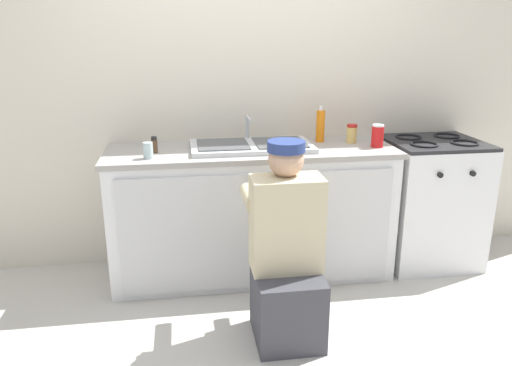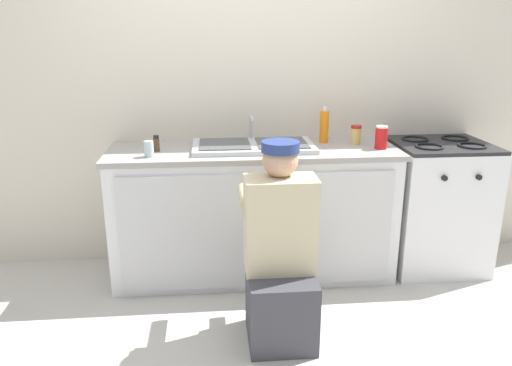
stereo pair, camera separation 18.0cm
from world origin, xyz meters
TOP-DOWN VIEW (x-y plane):
  - ground_plane at (0.00, 0.00)m, footprint 12.00×12.00m
  - back_wall at (0.00, 0.65)m, footprint 6.00×0.10m
  - counter_cabinet at (0.00, 0.29)m, footprint 1.88×0.62m
  - countertop at (0.00, 0.30)m, footprint 1.92×0.62m
  - sink_double_basin at (0.00, 0.30)m, footprint 0.80×0.44m
  - stove_range at (1.31, 0.30)m, footprint 0.65×0.62m
  - plumber_person at (0.08, -0.49)m, footprint 0.42×0.61m
  - spice_bottle_pepper at (-0.63, 0.27)m, footprint 0.04×0.04m
  - soap_bottle_orange at (0.50, 0.43)m, footprint 0.06×0.06m
  - soda_cup_red at (0.84, 0.21)m, footprint 0.08×0.08m
  - condiment_jar at (0.71, 0.37)m, footprint 0.07×0.07m
  - water_glass at (-0.66, 0.13)m, footprint 0.06×0.06m

SIDE VIEW (x-z plane):
  - ground_plane at x=0.00m, z-range 0.00..0.00m
  - counter_cabinet at x=0.00m, z-range 0.00..0.86m
  - stove_range at x=1.31m, z-range 0.00..0.92m
  - plumber_person at x=0.08m, z-range -0.09..1.01m
  - countertop at x=0.00m, z-range 0.86..0.90m
  - sink_double_basin at x=0.00m, z-range 0.82..1.01m
  - water_glass at x=-0.66m, z-range 0.90..1.00m
  - spice_bottle_pepper at x=-0.63m, z-range 0.90..1.00m
  - condiment_jar at x=0.71m, z-range 0.90..1.03m
  - soda_cup_red at x=0.84m, z-range 0.90..1.05m
  - soap_bottle_orange at x=0.50m, z-range 0.89..1.14m
  - back_wall at x=0.00m, z-range 0.00..2.50m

